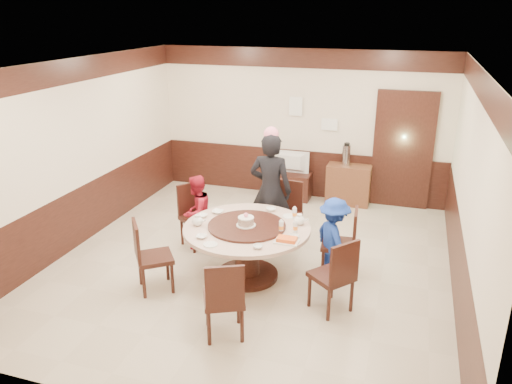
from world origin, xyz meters
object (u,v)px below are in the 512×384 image
(shrimp_platter, at_px, (287,240))
(television, at_px, (289,162))
(birthday_cake, at_px, (246,221))
(side_cabinet, at_px, (348,185))
(thermos, at_px, (346,155))
(person_blue, at_px, (334,239))
(person_red, at_px, (197,212))
(person_standing, at_px, (271,190))
(tv_stand, at_px, (289,185))
(banquet_table, at_px, (247,241))

(shrimp_platter, bearing_deg, television, 103.57)
(television, bearing_deg, birthday_cake, 94.35)
(side_cabinet, bearing_deg, thermos, 180.00)
(person_blue, bearing_deg, thermos, -33.91)
(television, bearing_deg, shrimp_platter, 104.15)
(person_red, bearing_deg, shrimp_platter, 72.06)
(person_blue, distance_m, side_cabinet, 2.85)
(television, distance_m, thermos, 1.09)
(birthday_cake, xyz_separation_m, side_cabinet, (0.93, 3.21, -0.47))
(person_standing, xyz_separation_m, tv_stand, (-0.23, 2.08, -0.64))
(person_blue, distance_m, tv_stand, 3.12)
(person_blue, xyz_separation_m, side_cabinet, (-0.18, 2.84, -0.20))
(tv_stand, bearing_deg, side_cabinet, 1.51)
(person_standing, distance_m, thermos, 2.27)
(television, height_order, side_cabinet, television)
(tv_stand, bearing_deg, person_red, -107.95)
(person_standing, bearing_deg, tv_stand, -83.40)
(shrimp_platter, height_order, thermos, thermos)
(person_standing, relative_size, person_red, 1.55)
(birthday_cake, height_order, side_cabinet, birthday_cake)
(side_cabinet, bearing_deg, banquet_table, -106.22)
(birthday_cake, height_order, tv_stand, birthday_cake)
(person_blue, bearing_deg, banquet_table, 68.11)
(television, bearing_deg, person_blue, 115.75)
(person_red, height_order, side_cabinet, person_red)
(banquet_table, relative_size, shrimp_platter, 5.64)
(tv_stand, bearing_deg, person_blue, -64.83)
(birthday_cake, bearing_deg, thermos, 75.12)
(birthday_cake, height_order, television, birthday_cake)
(person_blue, bearing_deg, tv_stand, -13.92)
(thermos, bearing_deg, person_standing, -111.59)
(television, relative_size, side_cabinet, 0.91)
(birthday_cake, distance_m, television, 3.19)
(birthday_cake, bearing_deg, person_standing, 89.06)
(person_standing, xyz_separation_m, person_red, (-1.04, -0.42, -0.32))
(banquet_table, bearing_deg, person_standing, 89.12)
(shrimp_platter, xyz_separation_m, side_cabinet, (0.31, 3.48, -0.40))
(side_cabinet, distance_m, thermos, 0.57)
(person_standing, relative_size, person_blue, 1.55)
(person_red, bearing_deg, person_standing, 124.03)
(banquet_table, xyz_separation_m, person_blue, (1.11, 0.34, 0.04))
(tv_stand, height_order, television, television)
(person_blue, height_order, television, person_blue)
(banquet_table, height_order, person_red, person_red)
(banquet_table, distance_m, person_red, 1.21)
(birthday_cake, xyz_separation_m, shrimp_platter, (0.62, -0.26, -0.06))
(person_red, distance_m, person_blue, 2.15)
(birthday_cake, height_order, thermos, thermos)
(person_blue, distance_m, birthday_cake, 1.20)
(person_red, height_order, person_blue, person_blue)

